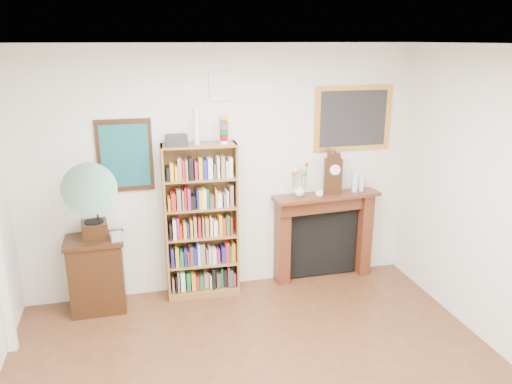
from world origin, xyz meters
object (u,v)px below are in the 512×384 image
cd_stack (117,236)px  bottle_left (355,182)px  fireplace (324,228)px  gramophone (90,197)px  side_cabinet (97,274)px  bookshelf (201,213)px  teacup (319,194)px  bottle_right (362,183)px  flower_vase (299,190)px  mantel_clock (333,174)px

cd_stack → bottle_left: bottle_left is taller
fireplace → gramophone: bearing=-179.0°
side_cabinet → bottle_left: bearing=1.6°
bookshelf → gramophone: bearing=-169.2°
gramophone → bottle_left: 3.00m
cd_stack → gramophone: bearing=176.2°
side_cabinet → cd_stack: size_ratio=6.90×
side_cabinet → teacup: teacup is taller
cd_stack → bottle_left: bearing=4.5°
bottle_left → bottle_right: (0.09, 0.01, -0.02)m
bookshelf → flower_vase: 1.17m
cd_stack → bottle_left: (2.77, 0.22, 0.34)m
flower_vase → bottle_right: (0.79, 0.01, 0.03)m
bottle_right → bottle_left: bearing=-176.5°
bookshelf → mantel_clock: (1.57, 0.04, 0.33)m
fireplace → teacup: teacup is taller
bookshelf → cd_stack: bearing=-166.3°
gramophone → mantel_clock: 2.71m
cd_stack → bottle_right: (2.86, 0.22, 0.32)m
cd_stack → flower_vase: (2.07, 0.21, 0.29)m
bottle_right → gramophone: bearing=-176.2°
mantel_clock → bottle_left: size_ratio=1.99×
teacup → mantel_clock: bearing=26.7°
bookshelf → flower_vase: bookshelf is taller
bookshelf → teacup: size_ratio=22.46×
flower_vase → gramophone: bearing=-175.1°
bookshelf → mantel_clock: 1.60m
cd_stack → teacup: 2.30m
side_cabinet → bottle_right: bearing=1.6°
fireplace → flower_vase: bearing=-177.7°
flower_vase → bottle_right: bearing=0.9°
side_cabinet → bottle_left: (3.01, 0.11, 0.80)m
teacup → bottle_right: bottle_right is taller
side_cabinet → teacup: bearing=-0.2°
bookshelf → flower_vase: (1.15, 0.03, 0.18)m
bookshelf → cd_stack: size_ratio=16.93×
fireplace → mantel_clock: size_ratio=2.74×
bookshelf → mantel_clock: bookshelf is taller
cd_stack → bookshelf: bearing=11.0°
mantel_clock → bottle_right: bearing=15.9°
gramophone → bottle_right: (3.08, 0.21, -0.13)m
flower_vase → cd_stack: bearing=-174.2°
gramophone → teacup: bearing=-3.8°
cd_stack → bottle_left: size_ratio=0.50×
flower_vase → teacup: size_ratio=1.58×
gramophone → bottle_left: bearing=-2.3°
side_cabinet → gramophone: bearing=-80.7°
flower_vase → bottle_left: bearing=0.5°
fireplace → bottle_right: 0.71m
mantel_clock → fireplace: bearing=175.6°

